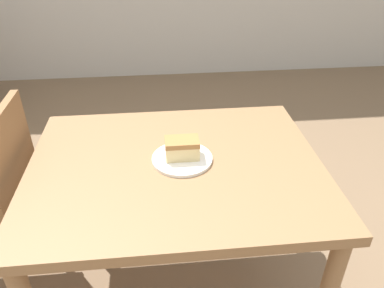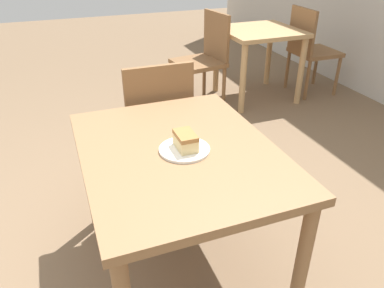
{
  "view_description": "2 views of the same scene",
  "coord_description": "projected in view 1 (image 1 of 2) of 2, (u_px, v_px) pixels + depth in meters",
  "views": [
    {
      "loc": [
        -0.01,
        -0.77,
        1.5
      ],
      "look_at": [
        0.11,
        0.33,
        0.8
      ],
      "focal_mm": 35.0,
      "sensor_mm": 36.0,
      "label": 1
    },
    {
      "loc": [
        1.4,
        -0.11,
        1.54
      ],
      "look_at": [
        0.07,
        0.4,
        0.74
      ],
      "focal_mm": 35.0,
      "sensor_mm": 36.0,
      "label": 2
    }
  ],
  "objects": [
    {
      "name": "dining_table_near",
      "position": [
        176.0,
        184.0,
        1.42
      ],
      "size": [
        1.07,
        0.84,
        0.71
      ],
      "color": "olive",
      "rests_on": "ground_plane"
    },
    {
      "name": "plate",
      "position": [
        182.0,
        159.0,
        1.38
      ],
      "size": [
        0.22,
        0.22,
        0.01
      ],
      "color": "white",
      "rests_on": "dining_table_near"
    },
    {
      "name": "cake_slice",
      "position": [
        182.0,
        148.0,
        1.36
      ],
      "size": [
        0.12,
        0.08,
        0.07
      ],
      "color": "#E5CC89",
      "rests_on": "plate"
    }
  ]
}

